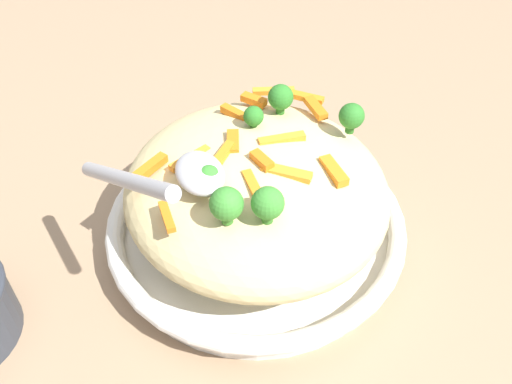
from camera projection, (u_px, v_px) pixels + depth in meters
ground_plane at (256, 240)px, 0.56m from camera, size 2.40×2.40×0.00m
serving_bowl at (256, 226)px, 0.55m from camera, size 0.29×0.29×0.04m
pasta_mound at (256, 188)px, 0.51m from camera, size 0.26×0.25×0.08m
carrot_piece_0 at (234, 113)px, 0.53m from camera, size 0.03×0.02×0.01m
carrot_piece_1 at (334, 171)px, 0.47m from camera, size 0.04×0.01×0.01m
carrot_piece_2 at (233, 141)px, 0.49m from camera, size 0.03×0.02×0.01m
carrot_piece_3 at (303, 97)px, 0.56m from camera, size 0.04×0.04×0.01m
carrot_piece_4 at (262, 160)px, 0.47m from camera, size 0.03×0.01×0.01m
carrot_piece_5 at (282, 139)px, 0.50m from camera, size 0.01×0.04×0.01m
carrot_piece_6 at (286, 173)px, 0.47m from camera, size 0.04×0.04×0.01m
carrot_piece_7 at (147, 170)px, 0.47m from camera, size 0.03×0.04×0.01m
carrot_piece_8 at (223, 154)px, 0.48m from camera, size 0.03×0.03×0.01m
carrot_piece_9 at (253, 186)px, 0.45m from camera, size 0.04×0.01×0.01m
carrot_piece_10 at (274, 91)px, 0.56m from camera, size 0.02×0.04×0.01m
carrot_piece_11 at (167, 216)px, 0.43m from camera, size 0.03×0.01×0.01m
carrot_piece_12 at (254, 100)px, 0.55m from camera, size 0.03×0.02×0.01m
carrot_piece_13 at (316, 108)px, 0.54m from camera, size 0.03×0.01×0.01m
carrot_piece_14 at (190, 158)px, 0.48m from camera, size 0.02×0.04×0.01m
broccoli_floret_0 at (209, 178)px, 0.45m from camera, size 0.02×0.02×0.02m
broccoli_floret_1 at (254, 116)px, 0.51m from camera, size 0.02×0.02×0.02m
broccoli_floret_2 at (352, 116)px, 0.51m from camera, size 0.02×0.02×0.03m
broccoli_floret_3 at (226, 204)px, 0.42m from camera, size 0.03×0.03×0.03m
broccoli_floret_4 at (281, 98)px, 0.53m from camera, size 0.03×0.03×0.03m
broccoli_floret_5 at (268, 204)px, 0.42m from camera, size 0.03×0.03×0.03m
serving_spoon at (176, 175)px, 0.43m from camera, size 0.13×0.11×0.08m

